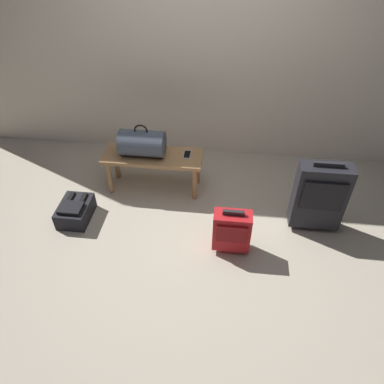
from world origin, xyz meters
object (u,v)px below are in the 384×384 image
suitcase_small_red (232,230)px  backpack_dark (75,211)px  suitcase_upright_charcoal (320,196)px  cell_phone (187,155)px  duffel_bag_slate (142,143)px  bench (153,160)px

suitcase_small_red → backpack_dark: suitcase_small_red is taller
suitcase_upright_charcoal → backpack_dark: size_ratio=1.94×
cell_phone → backpack_dark: (-1.01, -0.59, -0.33)m
cell_phone → suitcase_small_red: bearing=-59.4°
backpack_dark → suitcase_upright_charcoal: bearing=3.8°
duffel_bag_slate → cell_phone: 0.46m
bench → backpack_dark: bench is taller
cell_phone → suitcase_small_red: size_ratio=0.31×
bench → suitcase_small_red: size_ratio=2.17×
suitcase_upright_charcoal → suitcase_small_red: (-0.75, -0.37, -0.14)m
suitcase_small_red → duffel_bag_slate: bearing=139.8°
suitcase_small_red → backpack_dark: size_ratio=1.21×
suitcase_upright_charcoal → suitcase_small_red: 0.85m
cell_phone → suitcase_small_red: (0.48, -0.82, -0.18)m
bench → suitcase_upright_charcoal: (1.58, -0.40, 0.03)m
backpack_dark → cell_phone: bearing=30.3°
cell_phone → backpack_dark: 1.22m
cell_phone → suitcase_upright_charcoal: (1.24, -0.44, -0.04)m
bench → cell_phone: 0.35m
cell_phone → suitcase_upright_charcoal: suitcase_upright_charcoal is taller
duffel_bag_slate → backpack_dark: size_ratio=1.16×
suitcase_small_red → cell_phone: bearing=120.6°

